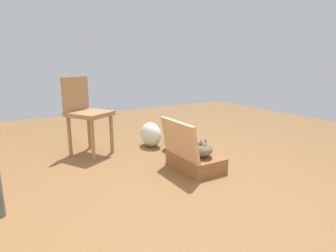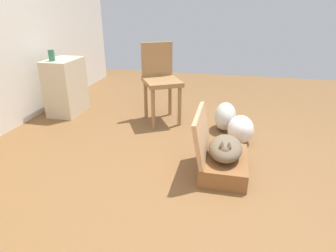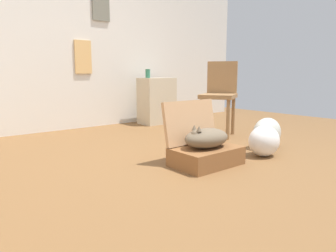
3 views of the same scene
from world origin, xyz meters
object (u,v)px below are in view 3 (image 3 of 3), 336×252
(plastic_bag_white, at_px, (264,141))
(vase_tall, at_px, (148,74))
(plastic_bag_clear, at_px, (267,133))
(suitcase_base, at_px, (206,156))
(cat, at_px, (206,138))
(chair, at_px, (219,94))
(side_table, at_px, (157,101))

(plastic_bag_white, relative_size, vase_tall, 2.44)
(plastic_bag_white, height_order, plastic_bag_clear, plastic_bag_clear)
(suitcase_base, height_order, cat, cat)
(cat, relative_size, chair, 0.55)
(side_table, distance_m, vase_tall, 0.44)
(suitcase_base, height_order, chair, chair)
(cat, bearing_deg, chair, 37.22)
(cat, distance_m, plastic_bag_white, 0.66)
(plastic_bag_clear, xyz_separation_m, vase_tall, (-0.02, 2.10, 0.61))
(suitcase_base, distance_m, chair, 1.44)
(plastic_bag_white, relative_size, side_table, 0.46)
(plastic_bag_white, relative_size, chair, 0.35)
(suitcase_base, relative_size, vase_tall, 4.35)
(suitcase_base, xyz_separation_m, side_table, (1.06, 2.09, 0.28))
(vase_tall, xyz_separation_m, chair, (0.17, -1.30, -0.25))
(vase_tall, bearing_deg, side_table, -20.94)
(suitcase_base, distance_m, cat, 0.16)
(plastic_bag_clear, distance_m, chair, 0.89)
(suitcase_base, xyz_separation_m, cat, (-0.00, 0.00, 0.16))
(suitcase_base, distance_m, plastic_bag_clear, 0.95)
(suitcase_base, height_order, plastic_bag_clear, plastic_bag_clear)
(plastic_bag_white, distance_m, side_table, 2.27)
(plastic_bag_clear, height_order, side_table, side_table)
(suitcase_base, height_order, vase_tall, vase_tall)
(plastic_bag_white, xyz_separation_m, chair, (0.45, 0.97, 0.38))
(suitcase_base, xyz_separation_m, chair, (1.09, 0.83, 0.44))
(suitcase_base, bearing_deg, plastic_bag_clear, 2.10)
(chair, bearing_deg, cat, -82.67)
(suitcase_base, bearing_deg, plastic_bag_white, -12.10)
(plastic_bag_white, xyz_separation_m, plastic_bag_clear, (0.30, 0.17, 0.01))
(plastic_bag_clear, bearing_deg, vase_tall, 90.46)
(cat, xyz_separation_m, plastic_bag_white, (0.64, -0.14, -0.09))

